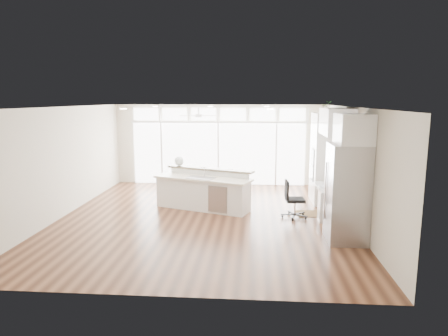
{
  "coord_description": "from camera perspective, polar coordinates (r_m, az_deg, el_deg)",
  "views": [
    {
      "loc": [
        1.22,
        -9.4,
        2.89
      ],
      "look_at": [
        0.45,
        0.6,
        1.14
      ],
      "focal_mm": 32.0,
      "sensor_mm": 36.0,
      "label": 1
    }
  ],
  "objects": [
    {
      "name": "glass_wall",
      "position": [
        13.53,
        -0.81,
        2.05
      ],
      "size": [
        5.8,
        0.06,
        2.08
      ],
      "primitive_type": "cube",
      "color": "silver",
      "rests_on": "wall_back"
    },
    {
      "name": "wall_back",
      "position": [
        13.55,
        -0.79,
        3.34
      ],
      "size": [
        7.0,
        0.04,
        2.7
      ],
      "primitive_type": "cube",
      "color": "beige",
      "rests_on": "floor"
    },
    {
      "name": "fishbowl",
      "position": [
        11.24,
        -6.43,
        1.0
      ],
      "size": [
        0.34,
        0.34,
        0.27
      ],
      "primitive_type": "sphere",
      "rotation": [
        0.0,
        0.0,
        -0.3
      ],
      "color": "white",
      "rests_on": "kitchen_island"
    },
    {
      "name": "oven_cabinet",
      "position": [
        11.49,
        14.13,
        1.36
      ],
      "size": [
        0.64,
        1.2,
        2.5
      ],
      "primitive_type": "cube",
      "color": "white",
      "rests_on": "floor"
    },
    {
      "name": "fridge_cabinet",
      "position": [
        8.31,
        18.04,
        5.32
      ],
      "size": [
        0.64,
        0.9,
        0.6
      ],
      "primitive_type": "cube",
      "color": "white",
      "rests_on": "wall_right"
    },
    {
      "name": "wall_right",
      "position": [
        9.8,
        17.8,
        0.35
      ],
      "size": [
        0.04,
        8.0,
        2.7
      ],
      "primitive_type": "cube",
      "color": "beige",
      "rests_on": "floor"
    },
    {
      "name": "monitor",
      "position": [
        10.06,
        14.8,
        -1.49
      ],
      "size": [
        0.15,
        0.5,
        0.41
      ],
      "primitive_type": "cube",
      "rotation": [
        0.0,
        0.0,
        0.15
      ],
      "color": "black",
      "rests_on": "desk_nook"
    },
    {
      "name": "transom_row",
      "position": [
        13.41,
        -0.83,
        7.69
      ],
      "size": [
        5.9,
        0.06,
        0.4
      ],
      "primitive_type": "cube",
      "color": "silver",
      "rests_on": "wall_back"
    },
    {
      "name": "kitchen_island",
      "position": [
        10.56,
        -3.05,
        -3.13
      ],
      "size": [
        2.78,
        1.82,
        1.03
      ],
      "primitive_type": "cube",
      "rotation": [
        0.0,
        0.0,
        -0.35
      ],
      "color": "white",
      "rests_on": "floor"
    },
    {
      "name": "keyboard",
      "position": [
        10.07,
        13.8,
        -2.58
      ],
      "size": [
        0.14,
        0.36,
        0.02
      ],
      "primitive_type": "cube",
      "rotation": [
        0.0,
        0.0,
        -0.02
      ],
      "color": "silver",
      "rests_on": "desk_nook"
    },
    {
      "name": "recessed_lights",
      "position": [
        9.68,
        -2.87,
        8.62
      ],
      "size": [
        3.4,
        3.0,
        0.02
      ],
      "primitive_type": "cube",
      "color": "white",
      "rests_on": "ceiling"
    },
    {
      "name": "framed_photos",
      "position": [
        10.67,
        16.48,
        1.44
      ],
      "size": [
        0.06,
        0.22,
        0.8
      ],
      "primitive_type": "cube",
      "color": "black",
      "rests_on": "wall_right"
    },
    {
      "name": "office_chair",
      "position": [
        9.94,
        10.12,
        -4.45
      ],
      "size": [
        0.51,
        0.47,
        0.92
      ],
      "primitive_type": "cube",
      "rotation": [
        0.0,
        0.0,
        0.07
      ],
      "color": "black",
      "rests_on": "floor"
    },
    {
      "name": "potted_plant",
      "position": [
        11.37,
        14.42,
        8.24
      ],
      "size": [
        0.32,
        0.35,
        0.25
      ],
      "primitive_type": "imported",
      "rotation": [
        0.0,
        0.0,
        -0.08
      ],
      "color": "#296029",
      "rests_on": "oven_cabinet"
    },
    {
      "name": "desk_window",
      "position": [
        10.05,
        17.24,
        1.76
      ],
      "size": [
        0.04,
        0.85,
        0.85
      ],
      "primitive_type": "cube",
      "color": "white",
      "rests_on": "wall_right"
    },
    {
      "name": "wall_front",
      "position": [
        5.75,
        -8.08,
        -5.74
      ],
      "size": [
        7.0,
        0.04,
        2.7
      ],
      "primitive_type": "cube",
      "color": "beige",
      "rests_on": "floor"
    },
    {
      "name": "desk_nook",
      "position": [
        10.2,
        15.1,
        -4.72
      ],
      "size": [
        0.72,
        1.3,
        0.76
      ],
      "primitive_type": "cube",
      "color": "white",
      "rests_on": "floor"
    },
    {
      "name": "refrigerator",
      "position": [
        8.48,
        17.18,
        -3.44
      ],
      "size": [
        0.76,
        0.9,
        2.0
      ],
      "primitive_type": "cube",
      "color": "#A3A2A7",
      "rests_on": "floor"
    },
    {
      "name": "upper_cabinets",
      "position": [
        9.91,
        15.84,
        6.38
      ],
      "size": [
        0.64,
        1.3,
        0.64
      ],
      "primitive_type": "cube",
      "color": "white",
      "rests_on": "wall_right"
    },
    {
      "name": "wall_left",
      "position": [
        10.64,
        -22.01,
        0.82
      ],
      "size": [
        0.04,
        8.0,
        2.7
      ],
      "primitive_type": "cube",
      "color": "beige",
      "rests_on": "floor"
    },
    {
      "name": "floor",
      "position": [
        9.92,
        -2.89,
        -7.14
      ],
      "size": [
        7.0,
        8.0,
        0.02
      ],
      "primitive_type": "cube",
      "color": "#412214",
      "rests_on": "ground"
    },
    {
      "name": "ceiling_fan",
      "position": [
        12.33,
        -3.65,
        7.94
      ],
      "size": [
        1.16,
        1.16,
        0.32
      ],
      "primitive_type": "cube",
      "color": "silver",
      "rests_on": "ceiling"
    },
    {
      "name": "ceiling",
      "position": [
        9.49,
        -3.03,
        8.71
      ],
      "size": [
        7.0,
        8.0,
        0.02
      ],
      "primitive_type": "cube",
      "color": "white",
      "rests_on": "wall_back"
    },
    {
      "name": "rug",
      "position": [
        10.47,
        12.59,
        -6.37
      ],
      "size": [
        0.91,
        0.69,
        0.01
      ],
      "primitive_type": "cube",
      "rotation": [
        0.0,
        0.0,
        0.08
      ],
      "color": "#3D2713",
      "rests_on": "floor"
    }
  ]
}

